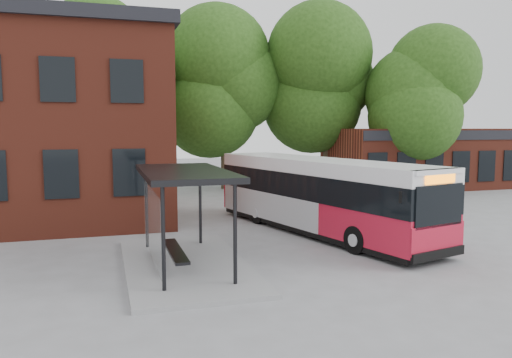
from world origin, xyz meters
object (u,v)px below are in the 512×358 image
object	(u,v)px
bus_shelter	(185,218)
city_bus	(319,196)
bicycle_0	(343,189)
bicycle_2	(369,192)
bicycle_3	(389,192)
bicycle_5	(403,188)
bicycle_4	(383,189)
bicycle_7	(420,188)
bicycle_1	(354,189)
bicycle_6	(420,190)

from	to	relation	value
bus_shelter	city_bus	bearing A→B (deg)	29.71
city_bus	bicycle_0	bearing A→B (deg)	43.07
bus_shelter	bicycle_0	distance (m)	16.24
city_bus	bicycle_2	size ratio (longest dim) A/B	6.69
bus_shelter	bicycle_3	xyz separation A→B (m)	(13.08, 10.00, -0.98)
city_bus	bicycle_2	xyz separation A→B (m)	(6.48, 7.45, -0.99)
bicycle_2	bicycle_5	xyz separation A→B (m)	(2.77, 0.80, 0.01)
bicycle_3	bicycle_0	bearing A→B (deg)	24.96
city_bus	bicycle_5	distance (m)	12.44
bicycle_4	bicycle_2	bearing A→B (deg)	102.62
bicycle_2	bicycle_4	size ratio (longest dim) A/B	0.94
city_bus	bicycle_7	bearing A→B (deg)	22.13
city_bus	bicycle_5	xyz separation A→B (m)	(9.25, 8.25, -0.98)
bicycle_2	bicycle_5	world-z (taller)	bicycle_5
bicycle_4	bicycle_7	bearing A→B (deg)	-128.87
bicycle_2	bicycle_7	xyz separation A→B (m)	(3.36, -0.11, 0.09)
bicycle_5	bicycle_7	world-z (taller)	bicycle_7
bicycle_1	bus_shelter	bearing A→B (deg)	113.04
bicycle_2	bicycle_0	bearing A→B (deg)	58.81
bicycle_2	bicycle_1	bearing A→B (deg)	59.10
bicycle_3	bicycle_6	bearing A→B (deg)	-102.83
bus_shelter	bicycle_6	xyz separation A→B (m)	(15.41, 10.40, -0.98)
bicycle_1	bicycle_3	size ratio (longest dim) A/B	1.12
bicycle_0	bicycle_6	size ratio (longest dim) A/B	1.01
bicycle_7	bicycle_5	bearing A→B (deg)	38.53
bicycle_5	bus_shelter	bearing A→B (deg)	114.43
bicycle_0	bicycle_2	xyz separation A→B (m)	(1.09, -1.07, -0.03)
bicycle_4	bicycle_5	xyz separation A→B (m)	(1.37, 0.06, -0.01)
city_bus	bicycle_3	bearing A→B (deg)	27.92
bicycle_0	bicycle_7	xyz separation A→B (m)	(4.44, -1.18, 0.06)
bicycle_0	bicycle_5	world-z (taller)	bicycle_0
bicycle_5	bicycle_7	distance (m)	1.09
bus_shelter	bicycle_1	distance (m)	16.23
bicycle_1	bicycle_4	world-z (taller)	bicycle_1
bicycle_0	bus_shelter	bearing A→B (deg)	121.53
bicycle_0	bicycle_4	bearing A→B (deg)	-112.64
city_bus	bicycle_3	size ratio (longest dim) A/B	7.25
bus_shelter	bicycle_7	size ratio (longest dim) A/B	3.93
bicycle_0	bicycle_7	bearing A→B (deg)	-120.02
bicycle_0	bicycle_1	bearing A→B (deg)	-150.05
city_bus	bicycle_0	xyz separation A→B (m)	(5.39, 8.52, -0.96)
city_bus	bicycle_0	world-z (taller)	city_bus
bicycle_0	bicycle_6	xyz separation A→B (m)	(4.29, -1.39, -0.00)
bicycle_4	bicycle_6	world-z (taller)	bicycle_6
bus_shelter	bicycle_7	world-z (taller)	bus_shelter
bicycle_6	bicycle_7	size ratio (longest dim) A/B	1.01
bicycle_2	bicycle_7	bearing A→B (deg)	-78.57
bicycle_3	bicycle_5	size ratio (longest dim) A/B	1.02
bicycle_4	bicycle_3	bearing A→B (deg)	144.48
city_bus	bicycle_7	world-z (taller)	city_bus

